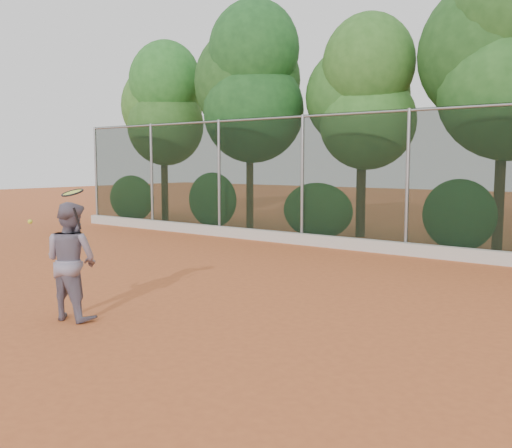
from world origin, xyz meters
The scene contains 7 objects.
ground centered at (0.00, 0.00, 0.00)m, with size 80.00×80.00×0.00m, color #C15D2D.
concrete_curb centered at (0.00, 6.82, 0.15)m, with size 24.00×0.20×0.30m, color #BBB7AD.
tennis_player centered at (-1.46, -1.39, 0.83)m, with size 0.81×0.63×1.67m, color slate.
chainlink_fence centered at (0.00, 7.00, 1.86)m, with size 24.09×0.09×3.50m.
foliage_backdrop centered at (-0.55, 8.98, 4.40)m, with size 23.70×3.63×7.55m.
tennis_racket centered at (-1.11, -1.57, 1.78)m, with size 0.33×0.32×0.55m.
tennis_ball_in_flight centered at (-2.52, -1.36, 1.32)m, with size 0.07×0.07×0.07m.
Camera 1 is at (5.44, -6.12, 2.22)m, focal length 40.00 mm.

